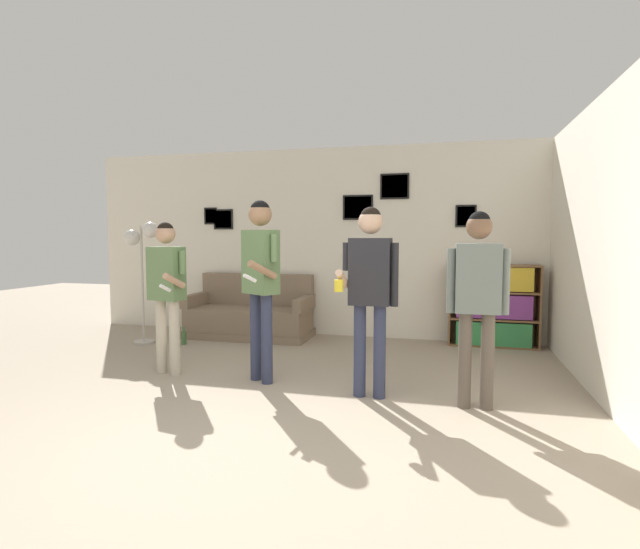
{
  "coord_description": "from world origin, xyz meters",
  "views": [
    {
      "loc": [
        1.44,
        -2.76,
        1.45
      ],
      "look_at": [
        0.19,
        2.13,
        1.06
      ],
      "focal_mm": 28.0,
      "sensor_mm": 36.0,
      "label": 1
    }
  ],
  "objects_px": {
    "floor_lamp": "(141,248)",
    "person_spectator_near_bookshelf": "(478,289)",
    "bookshelf": "(493,306)",
    "person_player_foreground_left": "(166,282)",
    "person_watcher_holding_cup": "(370,281)",
    "bottle_on_floor": "(184,338)",
    "person_player_foreground_center": "(260,270)",
    "couch": "(250,316)"
  },
  "relations": [
    {
      "from": "bookshelf",
      "to": "person_watcher_holding_cup",
      "type": "distance_m",
      "value": 2.81
    },
    {
      "from": "bookshelf",
      "to": "person_spectator_near_bookshelf",
      "type": "bearing_deg",
      "value": -97.7
    },
    {
      "from": "couch",
      "to": "bookshelf",
      "type": "distance_m",
      "value": 3.34
    },
    {
      "from": "person_watcher_holding_cup",
      "to": "bottle_on_floor",
      "type": "relative_size",
      "value": 7.17
    },
    {
      "from": "person_player_foreground_left",
      "to": "person_watcher_holding_cup",
      "type": "relative_size",
      "value": 0.93
    },
    {
      "from": "floor_lamp",
      "to": "bottle_on_floor",
      "type": "xyz_separation_m",
      "value": [
        0.57,
        0.06,
        -1.19
      ]
    },
    {
      "from": "bottle_on_floor",
      "to": "person_spectator_near_bookshelf",
      "type": "bearing_deg",
      "value": -23.84
    },
    {
      "from": "person_player_foreground_left",
      "to": "couch",
      "type": "bearing_deg",
      "value": 87.44
    },
    {
      "from": "person_player_foreground_center",
      "to": "bottle_on_floor",
      "type": "distance_m",
      "value": 2.33
    },
    {
      "from": "person_player_foreground_center",
      "to": "couch",
      "type": "bearing_deg",
      "value": 115.06
    },
    {
      "from": "floor_lamp",
      "to": "person_player_foreground_left",
      "type": "distance_m",
      "value": 1.7
    },
    {
      "from": "person_watcher_holding_cup",
      "to": "bottle_on_floor",
      "type": "distance_m",
      "value": 3.28
    },
    {
      "from": "bookshelf",
      "to": "couch",
      "type": "bearing_deg",
      "value": -176.62
    },
    {
      "from": "couch",
      "to": "person_spectator_near_bookshelf",
      "type": "distance_m",
      "value": 3.86
    },
    {
      "from": "person_player_foreground_left",
      "to": "bottle_on_floor",
      "type": "bearing_deg",
      "value": 113.25
    },
    {
      "from": "floor_lamp",
      "to": "person_player_foreground_left",
      "type": "xyz_separation_m",
      "value": [
        1.13,
        -1.24,
        -0.31
      ]
    },
    {
      "from": "person_player_foreground_center",
      "to": "person_spectator_near_bookshelf",
      "type": "bearing_deg",
      "value": -7.77
    },
    {
      "from": "couch",
      "to": "person_player_foreground_left",
      "type": "bearing_deg",
      "value": -92.56
    },
    {
      "from": "couch",
      "to": "floor_lamp",
      "type": "height_order",
      "value": "floor_lamp"
    },
    {
      "from": "couch",
      "to": "bookshelf",
      "type": "relative_size",
      "value": 1.56
    },
    {
      "from": "floor_lamp",
      "to": "person_spectator_near_bookshelf",
      "type": "xyz_separation_m",
      "value": [
        4.2,
        -1.55,
        -0.27
      ]
    },
    {
      "from": "couch",
      "to": "person_player_foreground_center",
      "type": "height_order",
      "value": "person_player_foreground_center"
    },
    {
      "from": "couch",
      "to": "floor_lamp",
      "type": "bearing_deg",
      "value": -146.97
    },
    {
      "from": "bottle_on_floor",
      "to": "couch",
      "type": "bearing_deg",
      "value": 48.34
    },
    {
      "from": "floor_lamp",
      "to": "person_watcher_holding_cup",
      "type": "height_order",
      "value": "person_watcher_holding_cup"
    },
    {
      "from": "person_player_foreground_left",
      "to": "person_player_foreground_center",
      "type": "xyz_separation_m",
      "value": [
        1.06,
        -0.03,
        0.15
      ]
    },
    {
      "from": "person_spectator_near_bookshelf",
      "to": "person_watcher_holding_cup",
      "type": "bearing_deg",
      "value": 175.82
    },
    {
      "from": "bookshelf",
      "to": "floor_lamp",
      "type": "height_order",
      "value": "floor_lamp"
    },
    {
      "from": "person_watcher_holding_cup",
      "to": "bottle_on_floor",
      "type": "height_order",
      "value": "person_watcher_holding_cup"
    },
    {
      "from": "person_watcher_holding_cup",
      "to": "bottle_on_floor",
      "type": "xyz_separation_m",
      "value": [
        -2.73,
        1.54,
        -0.96
      ]
    },
    {
      "from": "person_player_foreground_center",
      "to": "bottle_on_floor",
      "type": "bearing_deg",
      "value": 140.48
    },
    {
      "from": "person_player_foreground_center",
      "to": "person_spectator_near_bookshelf",
      "type": "xyz_separation_m",
      "value": [
        2.02,
        -0.28,
        -0.11
      ]
    },
    {
      "from": "floor_lamp",
      "to": "bottle_on_floor",
      "type": "height_order",
      "value": "floor_lamp"
    },
    {
      "from": "person_player_foreground_center",
      "to": "bookshelf",
      "type": "bearing_deg",
      "value": 43.68
    },
    {
      "from": "bookshelf",
      "to": "person_player_foreground_left",
      "type": "bearing_deg",
      "value": -146.91
    },
    {
      "from": "couch",
      "to": "bottle_on_floor",
      "type": "distance_m",
      "value": 1.0
    },
    {
      "from": "floor_lamp",
      "to": "person_watcher_holding_cup",
      "type": "distance_m",
      "value": 3.62
    },
    {
      "from": "person_player_foreground_left",
      "to": "person_player_foreground_center",
      "type": "bearing_deg",
      "value": -1.63
    },
    {
      "from": "couch",
      "to": "person_spectator_near_bookshelf",
      "type": "xyz_separation_m",
      "value": [
        2.99,
        -2.34,
        0.72
      ]
    },
    {
      "from": "floor_lamp",
      "to": "person_spectator_near_bookshelf",
      "type": "bearing_deg",
      "value": -20.21
    },
    {
      "from": "couch",
      "to": "bottle_on_floor",
      "type": "relative_size",
      "value": 7.47
    },
    {
      "from": "bookshelf",
      "to": "person_spectator_near_bookshelf",
      "type": "height_order",
      "value": "person_spectator_near_bookshelf"
    }
  ]
}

